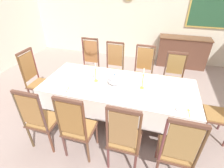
# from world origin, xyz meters

# --- Properties ---
(ground) EXTENTS (7.49, 5.67, 0.04)m
(ground) POSITION_xyz_m (0.00, 0.00, -0.02)
(ground) COLOR gray
(back_wall) EXTENTS (7.49, 0.08, 3.55)m
(back_wall) POSITION_xyz_m (0.00, 2.87, 1.78)
(back_wall) COLOR beige
(back_wall) RESTS_ON ground
(dining_table) EXTENTS (2.67, 1.10, 0.76)m
(dining_table) POSITION_xyz_m (0.00, -0.24, 0.69)
(dining_table) COLOR brown
(dining_table) RESTS_ON ground
(tablecloth) EXTENTS (2.69, 1.12, 0.39)m
(tablecloth) POSITION_xyz_m (0.00, -0.24, 0.66)
(tablecloth) COLOR white
(tablecloth) RESTS_ON dining_table
(chair_south_a) EXTENTS (0.44, 0.42, 1.13)m
(chair_south_a) POSITION_xyz_m (-0.97, -1.20, 0.57)
(chair_south_a) COLOR brown
(chair_south_a) RESTS_ON ground
(chair_north_a) EXTENTS (0.44, 0.42, 1.20)m
(chair_north_a) POSITION_xyz_m (-0.97, 0.72, 0.59)
(chair_north_a) COLOR brown
(chair_north_a) RESTS_ON ground
(chair_south_b) EXTENTS (0.44, 0.42, 1.16)m
(chair_south_b) POSITION_xyz_m (-0.35, -1.20, 0.58)
(chair_south_b) COLOR brown
(chair_south_b) RESTS_ON ground
(chair_north_b) EXTENTS (0.44, 0.42, 1.16)m
(chair_north_b) POSITION_xyz_m (-0.35, 0.72, 0.58)
(chair_north_b) COLOR brown
(chair_north_b) RESTS_ON ground
(chair_south_c) EXTENTS (0.44, 0.42, 1.17)m
(chair_south_c) POSITION_xyz_m (0.33, -1.20, 0.58)
(chair_south_c) COLOR brown
(chair_south_c) RESTS_ON ground
(chair_north_c) EXTENTS (0.44, 0.42, 1.15)m
(chair_north_c) POSITION_xyz_m (0.33, 0.72, 0.58)
(chair_north_c) COLOR brown
(chair_north_c) RESTS_ON ground
(chair_south_d) EXTENTS (0.44, 0.42, 1.16)m
(chair_south_d) POSITION_xyz_m (0.99, -1.20, 0.58)
(chair_south_d) COLOR brown
(chair_south_d) RESTS_ON ground
(chair_north_d) EXTENTS (0.44, 0.42, 1.07)m
(chair_north_d) POSITION_xyz_m (0.99, 0.71, 0.55)
(chair_north_d) COLOR brown
(chair_north_d) RESTS_ON ground
(chair_head_west) EXTENTS (0.42, 0.44, 1.20)m
(chair_head_west) POSITION_xyz_m (-1.75, -0.24, 0.59)
(chair_head_west) COLOR brown
(chair_head_west) RESTS_ON ground
(soup_tureen) EXTENTS (0.24, 0.24, 0.20)m
(soup_tureen) POSITION_xyz_m (-0.07, -0.24, 0.86)
(soup_tureen) COLOR white
(soup_tureen) RESTS_ON tablecloth
(candlestick_west) EXTENTS (0.07, 0.07, 0.36)m
(candlestick_west) POSITION_xyz_m (-0.42, -0.24, 0.91)
(candlestick_west) COLOR gold
(candlestick_west) RESTS_ON tablecloth
(candlestick_east) EXTENTS (0.07, 0.07, 0.38)m
(candlestick_east) POSITION_xyz_m (0.42, -0.24, 0.92)
(candlestick_east) COLOR gold
(candlestick_east) RESTS_ON tablecloth
(bowl_near_left) EXTENTS (0.19, 0.19, 0.04)m
(bowl_near_left) POSITION_xyz_m (-0.66, -0.62, 0.78)
(bowl_near_left) COLOR white
(bowl_near_left) RESTS_ON tablecloth
(bowl_near_right) EXTENTS (0.15, 0.15, 0.03)m
(bowl_near_right) POSITION_xyz_m (1.03, -0.68, 0.78)
(bowl_near_right) COLOR white
(bowl_near_right) RESTS_ON tablecloth
(spoon_primary) EXTENTS (0.04, 0.18, 0.01)m
(spoon_primary) POSITION_xyz_m (-0.79, -0.60, 0.77)
(spoon_primary) COLOR gold
(spoon_primary) RESTS_ON tablecloth
(spoon_secondary) EXTENTS (0.03, 0.18, 0.01)m
(spoon_secondary) POSITION_xyz_m (1.14, -0.65, 0.77)
(spoon_secondary) COLOR gold
(spoon_secondary) RESTS_ON tablecloth
(sideboard) EXTENTS (1.44, 0.48, 0.90)m
(sideboard) POSITION_xyz_m (1.29, 2.56, 0.45)
(sideboard) COLOR brown
(sideboard) RESTS_ON ground
(framed_painting) EXTENTS (1.35, 0.05, 1.11)m
(framed_painting) POSITION_xyz_m (1.91, 2.81, 1.70)
(framed_painting) COLOR #D1B251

